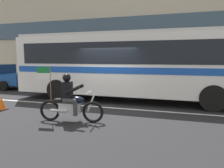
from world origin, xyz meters
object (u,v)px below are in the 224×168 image
at_px(motorcycle_with_rider, 70,102).
at_px(fire_hydrant, 71,81).
at_px(traffic_cone, 1,104).
at_px(transit_bus, 137,62).

distance_m(motorcycle_with_rider, fire_hydrant, 7.63).
relative_size(fire_hydrant, traffic_cone, 1.36).
bearing_deg(fire_hydrant, traffic_cone, -87.79).
distance_m(transit_bus, motorcycle_with_rider, 4.43).
xyz_separation_m(fire_hydrant, traffic_cone, (0.24, -6.14, -0.26)).
bearing_deg(traffic_cone, motorcycle_with_rider, -9.64).
bearing_deg(motorcycle_with_rider, traffic_cone, 170.36).
bearing_deg(motorcycle_with_rider, fire_hydrant, 118.28).
height_order(transit_bus, traffic_cone, transit_bus).
distance_m(transit_bus, traffic_cone, 6.11).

